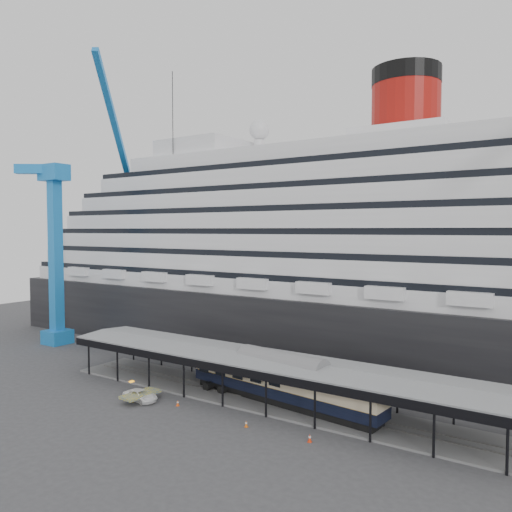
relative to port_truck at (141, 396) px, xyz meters
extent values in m
plane|color=#3A3A3D|center=(12.04, 2.85, -0.63)|extent=(200.00, 200.00, 0.00)
cube|color=black|center=(12.04, 34.85, 4.37)|extent=(130.00, 30.00, 10.00)
cylinder|color=#9B120C|center=(20.04, 34.85, 36.77)|extent=(10.00, 10.00, 9.00)
cylinder|color=black|center=(20.04, 34.85, 42.02)|extent=(10.10, 10.10, 2.50)
sphere|color=silver|center=(-5.96, 34.85, 37.07)|extent=(3.60, 3.60, 3.60)
cube|color=slate|center=(12.04, 7.85, -0.51)|extent=(56.00, 8.00, 0.24)
cube|color=slate|center=(12.04, 7.13, -0.35)|extent=(54.00, 0.08, 0.10)
cube|color=slate|center=(12.04, 8.57, -0.35)|extent=(54.00, 0.08, 0.10)
cube|color=black|center=(12.04, 3.35, 3.82)|extent=(56.00, 0.18, 0.90)
cube|color=black|center=(12.04, 12.35, 3.82)|extent=(56.00, 0.18, 0.90)
cube|color=slate|center=(12.04, 7.85, 4.55)|extent=(56.00, 9.00, 0.24)
cube|color=blue|center=(-33.96, 12.85, 0.57)|extent=(4.00, 4.00, 2.40)
cube|color=blue|center=(-33.96, 12.85, 14.77)|extent=(1.80, 1.80, 26.00)
cube|color=blue|center=(-33.96, 12.85, 29.17)|extent=(5.00, 3.20, 2.80)
cube|color=blue|center=(-25.57, 18.73, 38.58)|extent=(12.92, 17.86, 16.80)
cube|color=blue|center=(-36.83, 10.85, 29.77)|extent=(5.83, 4.75, 1.60)
cylinder|color=black|center=(-17.18, 24.61, 22.98)|extent=(0.12, 0.12, 47.21)
imported|color=white|center=(0.00, 0.00, 0.00)|extent=(4.67, 2.43, 1.26)
cube|color=black|center=(14.48, 7.85, 0.01)|extent=(24.14, 5.62, 0.80)
cube|color=black|center=(14.48, 7.85, 1.04)|extent=(25.33, 6.21, 1.26)
cube|color=beige|center=(14.48, 7.85, 2.41)|extent=(25.34, 6.25, 1.48)
cube|color=black|center=(14.48, 7.85, 3.38)|extent=(25.33, 6.21, 0.46)
cube|color=#EF4E0D|center=(4.76, 1.12, -0.61)|extent=(0.40, 0.40, 0.03)
cone|color=#EF4E0D|center=(4.76, 1.12, -0.28)|extent=(0.34, 0.34, 0.66)
cylinder|color=white|center=(4.76, 1.12, -0.21)|extent=(0.21, 0.21, 0.13)
cube|color=orange|center=(14.69, 0.36, -0.61)|extent=(0.38, 0.38, 0.03)
cone|color=orange|center=(14.69, 0.36, -0.29)|extent=(0.32, 0.32, 0.65)
cylinder|color=white|center=(14.69, 0.36, -0.22)|extent=(0.21, 0.21, 0.13)
cube|color=red|center=(21.70, 0.69, -0.61)|extent=(0.49, 0.49, 0.03)
cone|color=red|center=(21.70, 0.69, -0.23)|extent=(0.41, 0.41, 0.76)
cylinder|color=white|center=(21.70, 0.69, -0.16)|extent=(0.24, 0.24, 0.15)
camera|label=1|loc=(42.60, -40.48, 19.31)|focal=35.00mm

